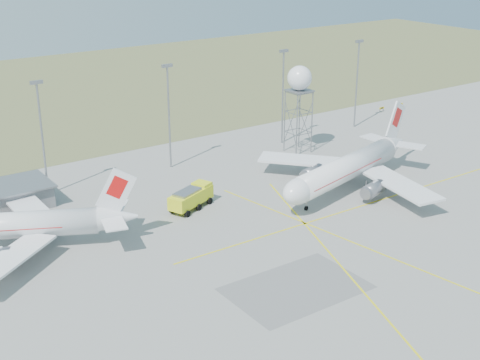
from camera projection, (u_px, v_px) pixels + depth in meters
grass_strip at (75, 91)px, 194.39m from camera, size 400.00×120.00×0.03m
mast_a at (41, 129)px, 114.67m from camera, size 2.20×0.50×20.50m
mast_b at (169, 108)px, 128.10m from camera, size 2.20×0.50×20.50m
mast_c at (283, 89)px, 143.14m from camera, size 2.20×0.50×20.50m
mast_d at (357, 77)px, 154.95m from camera, size 2.20×0.50×20.50m
taxi_sign_near at (382, 108)px, 171.88m from camera, size 1.60×0.17×1.20m
taxi_sign_far at (400, 104)px, 175.64m from camera, size 1.60×0.17×1.20m
airliner_main at (348, 168)px, 119.77m from camera, size 38.55×36.69×13.26m
airliner_far at (13, 226)px, 97.49m from camera, size 32.94×30.52×11.92m
radar_tower at (299, 104)px, 137.90m from camera, size 5.06×5.06×18.31m
fire_truck at (192, 198)px, 112.48m from camera, size 9.58×6.38×3.65m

